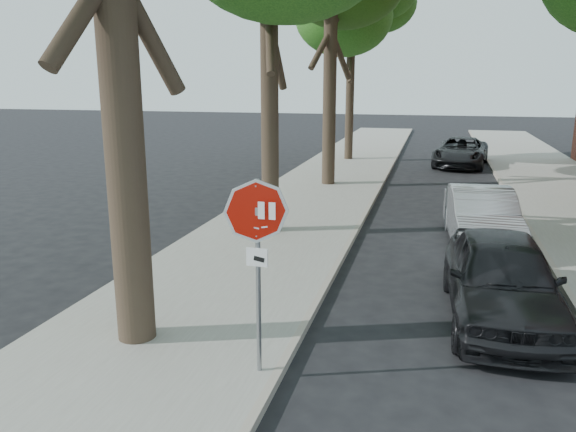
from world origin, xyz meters
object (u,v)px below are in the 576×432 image
car_a (502,278)px  car_b (482,217)px  stop_sign (257,240)px  car_d (461,152)px  tree_far (352,7)px

car_a → car_b: car_a is taller
stop_sign → car_d: size_ratio=0.55×
car_b → stop_sign: bearing=-118.3°
car_b → car_d: bearing=85.8°
car_b → car_d: size_ratio=0.87×
car_a → car_b: (0.00, 4.52, -0.04)m
car_b → car_a: bearing=-94.2°
stop_sign → tree_far: bearing=95.5°
stop_sign → car_a: stop_sign is taller
tree_far → car_a: tree_far is taller
stop_sign → car_b: 8.18m
stop_sign → tree_far: size_ratio=0.28×
tree_far → car_a: size_ratio=2.19×
stop_sign → tree_far: (-2.02, 21.14, 5.26)m
car_a → tree_far: bearing=104.1°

